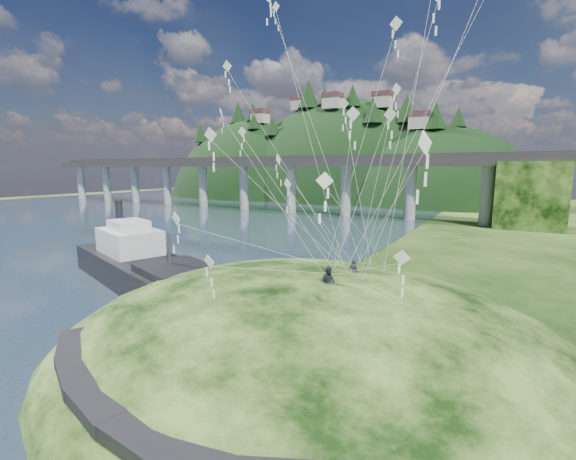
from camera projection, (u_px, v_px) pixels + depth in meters
The scene contains 10 objects.
ground at pixel (198, 333), 27.58m from camera, with size 320.00×320.00×0.00m, color black.
water at pixel (55, 220), 88.76m from camera, with size 240.00×240.00×0.00m, color #33495D.
grass_hill at pixel (310, 369), 25.58m from camera, with size 36.00×32.00×13.00m.
footpath at pixel (165, 414), 15.23m from camera, with size 22.29×5.84×0.83m.
bridge at pixel (310, 176), 99.02m from camera, with size 160.00×11.00×15.00m.
far_ridge at pixel (330, 217), 154.74m from camera, with size 153.00×70.00×94.50m.
work_barge at pixel (141, 264), 39.22m from camera, with size 24.26×13.30×8.20m.
wooden_dock at pixel (216, 288), 36.70m from camera, with size 13.61×5.44×0.97m.
kite_flyers at pixel (335, 264), 23.52m from camera, with size 1.31×4.00×2.04m.
kite_swarm at pixel (333, 102), 23.22m from camera, with size 20.61×17.73×21.88m.
Camera 1 is at (18.62, -19.34, 11.69)m, focal length 24.00 mm.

